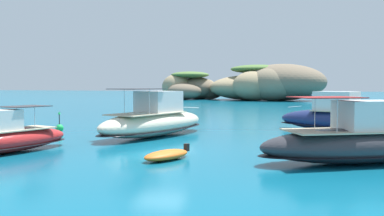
{
  "coord_description": "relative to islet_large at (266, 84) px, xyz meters",
  "views": [
    {
      "loc": [
        7.12,
        -19.42,
        3.35
      ],
      "look_at": [
        -1.61,
        11.6,
        1.57
      ],
      "focal_mm": 39.2,
      "sensor_mm": 36.0,
      "label": 1
    }
  ],
  "objects": [
    {
      "name": "islet_large",
      "position": [
        0.0,
        0.0,
        0.0
      ],
      "size": [
        28.23,
        20.73,
        7.84
      ],
      "color": "#84755B",
      "rests_on": "ground"
    },
    {
      "name": "motorboat_navy",
      "position": [
        11.33,
        -60.83,
        -2.63
      ],
      "size": [
        10.05,
        7.1,
        2.88
      ],
      "color": "navy",
      "rests_on": "ground"
    },
    {
      "name": "motorboat_cream",
      "position": [
        -0.62,
        -66.35,
        -2.61
      ],
      "size": [
        5.91,
        10.41,
        3.12
      ],
      "color": "beige",
      "rests_on": "ground"
    },
    {
      "name": "motorboat_charcoal",
      "position": [
        11.21,
        -72.79,
        -2.69
      ],
      "size": [
        9.34,
        6.52,
        2.85
      ],
      "color": "#2D2D33",
      "rests_on": "ground"
    },
    {
      "name": "islet_small",
      "position": [
        -17.23,
        2.21,
        -0.91
      ],
      "size": [
        16.11,
        15.96,
        6.44
      ],
      "color": "#9E8966",
      "rests_on": "ground"
    },
    {
      "name": "dinghy_tender",
      "position": [
        3.0,
        -74.36,
        -3.37
      ],
      "size": [
        2.05,
        2.83,
        0.58
      ],
      "color": "orange",
      "rests_on": "ground"
    },
    {
      "name": "channel_buoy",
      "position": [
        -7.91,
        -66.07,
        -3.26
      ],
      "size": [
        0.56,
        0.56,
        1.48
      ],
      "color": "green",
      "rests_on": "ground"
    },
    {
      "name": "motorboat_red",
      "position": [
        -5.33,
        -74.79,
        -2.87
      ],
      "size": [
        4.28,
        7.54,
        2.27
      ],
      "color": "red",
      "rests_on": "ground"
    },
    {
      "name": "ground_plane",
      "position": [
        2.0,
        -72.52,
        -3.6
      ],
      "size": [
        400.0,
        400.0,
        0.0
      ],
      "primitive_type": "plane",
      "color": "#0C5B7A"
    }
  ]
}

